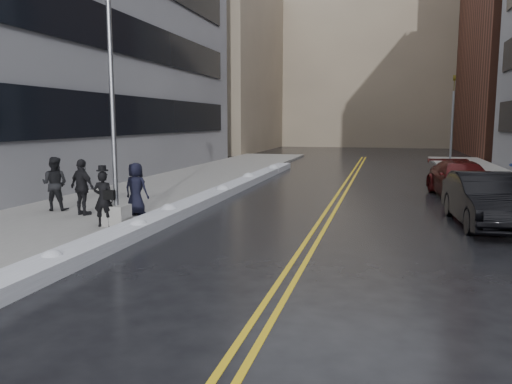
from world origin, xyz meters
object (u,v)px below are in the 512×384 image
Objects in this scene: fire_hydrant at (508,190)px; pedestrian_c at (136,189)px; traffic_signal at (452,118)px; pedestrian_d at (82,187)px; pedestrian_b at (55,184)px; pedestrian_fedora at (104,199)px; car_black at (486,200)px; lamppost at (114,144)px; car_maroon at (462,180)px.

pedestrian_c reaches higher than fire_hydrant.
traffic_signal reaches higher than pedestrian_d.
pedestrian_b is at bearing -0.44° from pedestrian_d.
pedestrian_d reaches higher than pedestrian_c.
traffic_signal is 23.76m from pedestrian_c.
pedestrian_fedora is 11.52m from car_black.
pedestrian_d is (-1.65, 1.44, 0.10)m from pedestrian_fedora.
pedestrian_c is at bearing 97.77° from lamppost.
car_black is (12.57, 2.20, -0.25)m from pedestrian_d.
traffic_signal reaches higher than pedestrian_fedora.
fire_hydrant is 15.04m from pedestrian_fedora.
traffic_signal is at bearing 61.79° from lamppost.
pedestrian_fedora is at bearing 96.40° from pedestrian_c.
fire_hydrant is at bearing -145.96° from pedestrian_c.
pedestrian_fedora is at bearing 137.73° from pedestrian_b.
pedestrian_c is at bearing -120.57° from traffic_signal.
traffic_signal is 3.50× the size of pedestrian_c.
pedestrian_c is at bearing -153.08° from fire_hydrant.
lamppost is at bearing 143.35° from pedestrian_b.
fire_hydrant is at bearing -155.45° from pedestrian_fedora.
traffic_signal is at bearing -103.45° from pedestrian_d.
car_maroon is (11.02, 7.71, -0.25)m from pedestrian_c.
lamppost is at bearing 104.90° from pedestrian_c.
fire_hydrant is 4.92m from car_black.
fire_hydrant is 0.45× the size of pedestrian_fedora.
lamppost is 14.81m from fire_hydrant.
pedestrian_d is at bearing 150.09° from pedestrian_b.
car_black is 5.99m from car_maroon.
fire_hydrant is at bearing 66.26° from car_black.
lamppost is 24.98m from traffic_signal.
lamppost reaches higher than pedestrian_b.
pedestrian_b is at bearing 6.15° from pedestrian_c.
fire_hydrant is at bearing -167.62° from pedestrian_b.
pedestrian_b is at bearing 152.96° from lamppost.
lamppost is 4.68× the size of pedestrian_fedora.
car_black reaches higher than fire_hydrant.
lamppost is 4.14× the size of pedestrian_d.
pedestrian_b is (-15.12, -20.31, -2.33)m from traffic_signal.
lamppost is at bearing -166.96° from car_black.
car_maroon is at bearing 84.38° from car_black.
lamppost is 2.66m from pedestrian_d.
fire_hydrant is 0.12× the size of traffic_signal.
car_black is at bearing -93.45° from traffic_signal.
car_maroon is at bearing -161.13° from pedestrian_b.
pedestrian_fedora is 0.89× the size of pedestrian_d.
pedestrian_c is (0.02, 1.92, 0.04)m from pedestrian_fedora.
pedestrian_fedora is 2.19m from pedestrian_d.
fire_hydrant is 14.30m from traffic_signal.
traffic_signal is 3.26× the size of pedestrian_d.
car_black is 0.95× the size of car_maroon.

